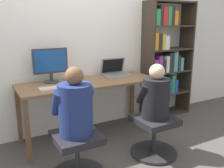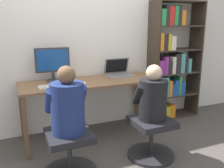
{
  "view_description": "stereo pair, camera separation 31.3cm",
  "coord_description": "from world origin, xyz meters",
  "px_view_note": "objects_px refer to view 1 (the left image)",
  "views": [
    {
      "loc": [
        -1.26,
        -2.56,
        1.52
      ],
      "look_at": [
        0.21,
        0.1,
        0.76
      ],
      "focal_mm": 40.0,
      "sensor_mm": 36.0,
      "label": 1
    },
    {
      "loc": [
        -0.98,
        -2.69,
        1.52
      ],
      "look_at": [
        0.21,
        0.1,
        0.76
      ],
      "focal_mm": 40.0,
      "sensor_mm": 36.0,
      "label": 2
    }
  ],
  "objects_px": {
    "office_chair_left": "(77,154)",
    "office_chair_right": "(154,135)",
    "desktop_monitor": "(51,65)",
    "bookshelf": "(164,63)",
    "laptop": "(116,72)",
    "person_at_laptop": "(156,95)",
    "keyboard": "(59,87)",
    "person_at_monitor": "(75,106)"
  },
  "relations": [
    {
      "from": "laptop",
      "to": "person_at_monitor",
      "type": "xyz_separation_m",
      "value": [
        -0.97,
        -0.91,
        -0.08
      ]
    },
    {
      "from": "bookshelf",
      "to": "office_chair_right",
      "type": "bearing_deg",
      "value": -133.84
    },
    {
      "from": "keyboard",
      "to": "person_at_monitor",
      "type": "relative_size",
      "value": 0.68
    },
    {
      "from": "office_chair_left",
      "to": "office_chair_right",
      "type": "height_order",
      "value": "same"
    },
    {
      "from": "keyboard",
      "to": "bookshelf",
      "type": "height_order",
      "value": "bookshelf"
    },
    {
      "from": "person_at_laptop",
      "to": "office_chair_right",
      "type": "bearing_deg",
      "value": -90.0
    },
    {
      "from": "keyboard",
      "to": "office_chair_right",
      "type": "height_order",
      "value": "keyboard"
    },
    {
      "from": "desktop_monitor",
      "to": "person_at_monitor",
      "type": "height_order",
      "value": "desktop_monitor"
    },
    {
      "from": "person_at_monitor",
      "to": "bookshelf",
      "type": "bearing_deg",
      "value": 26.34
    },
    {
      "from": "office_chair_right",
      "to": "person_at_laptop",
      "type": "relative_size",
      "value": 0.88
    },
    {
      "from": "desktop_monitor",
      "to": "bookshelf",
      "type": "xyz_separation_m",
      "value": [
        1.81,
        -0.03,
        -0.12
      ]
    },
    {
      "from": "desktop_monitor",
      "to": "office_chair_right",
      "type": "distance_m",
      "value": 1.53
    },
    {
      "from": "desktop_monitor",
      "to": "bookshelf",
      "type": "relative_size",
      "value": 0.24
    },
    {
      "from": "person_at_monitor",
      "to": "bookshelf",
      "type": "distance_m",
      "value": 2.08
    },
    {
      "from": "office_chair_right",
      "to": "bookshelf",
      "type": "height_order",
      "value": "bookshelf"
    },
    {
      "from": "office_chair_left",
      "to": "bookshelf",
      "type": "height_order",
      "value": "bookshelf"
    },
    {
      "from": "bookshelf",
      "to": "laptop",
      "type": "bearing_deg",
      "value": -179.4
    },
    {
      "from": "keyboard",
      "to": "office_chair_right",
      "type": "relative_size",
      "value": 0.83
    },
    {
      "from": "desktop_monitor",
      "to": "office_chair_right",
      "type": "bearing_deg",
      "value": -47.27
    },
    {
      "from": "office_chair_left",
      "to": "keyboard",
      "type": "bearing_deg",
      "value": 86.6
    },
    {
      "from": "desktop_monitor",
      "to": "bookshelf",
      "type": "distance_m",
      "value": 1.82
    },
    {
      "from": "laptop",
      "to": "person_at_monitor",
      "type": "relative_size",
      "value": 0.57
    },
    {
      "from": "office_chair_right",
      "to": "bookshelf",
      "type": "distance_m",
      "value": 1.46
    },
    {
      "from": "office_chair_right",
      "to": "person_at_monitor",
      "type": "xyz_separation_m",
      "value": [
        -0.94,
        0.03,
        0.5
      ]
    },
    {
      "from": "keyboard",
      "to": "bookshelf",
      "type": "xyz_separation_m",
      "value": [
        1.82,
        0.31,
        0.1
      ]
    },
    {
      "from": "keyboard",
      "to": "bookshelf",
      "type": "bearing_deg",
      "value": 9.65
    },
    {
      "from": "desktop_monitor",
      "to": "keyboard",
      "type": "height_order",
      "value": "desktop_monitor"
    },
    {
      "from": "laptop",
      "to": "bookshelf",
      "type": "xyz_separation_m",
      "value": [
        0.89,
        0.01,
        0.06
      ]
    },
    {
      "from": "office_chair_left",
      "to": "bookshelf",
      "type": "distance_m",
      "value": 2.17
    },
    {
      "from": "office_chair_right",
      "to": "keyboard",
      "type": "bearing_deg",
      "value": 144.84
    },
    {
      "from": "laptop",
      "to": "office_chair_right",
      "type": "relative_size",
      "value": 0.69
    },
    {
      "from": "laptop",
      "to": "person_at_laptop",
      "type": "relative_size",
      "value": 0.61
    },
    {
      "from": "keyboard",
      "to": "person_at_laptop",
      "type": "xyz_separation_m",
      "value": [
        0.91,
        -0.64,
        -0.06
      ]
    },
    {
      "from": "desktop_monitor",
      "to": "bookshelf",
      "type": "height_order",
      "value": "bookshelf"
    },
    {
      "from": "laptop",
      "to": "office_chair_right",
      "type": "height_order",
      "value": "laptop"
    },
    {
      "from": "office_chair_left",
      "to": "office_chair_right",
      "type": "bearing_deg",
      "value": -1.51
    },
    {
      "from": "office_chair_right",
      "to": "bookshelf",
      "type": "xyz_separation_m",
      "value": [
        0.91,
        0.95,
        0.64
      ]
    },
    {
      "from": "desktop_monitor",
      "to": "person_at_laptop",
      "type": "bearing_deg",
      "value": -47.14
    },
    {
      "from": "office_chair_right",
      "to": "person_at_laptop",
      "type": "distance_m",
      "value": 0.48
    },
    {
      "from": "laptop",
      "to": "bookshelf",
      "type": "height_order",
      "value": "bookshelf"
    },
    {
      "from": "keyboard",
      "to": "office_chair_left",
      "type": "bearing_deg",
      "value": -93.4
    },
    {
      "from": "bookshelf",
      "to": "keyboard",
      "type": "bearing_deg",
      "value": -170.35
    }
  ]
}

